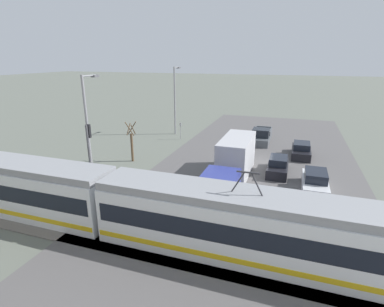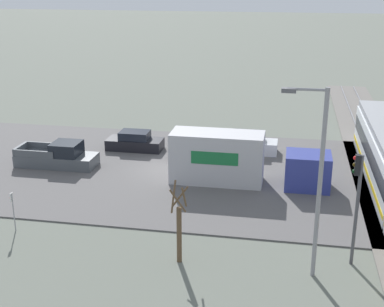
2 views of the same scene
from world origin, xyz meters
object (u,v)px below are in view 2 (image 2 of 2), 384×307
traffic_light_pole (357,195)px  sedan_car_1 (135,142)px  street_tree (179,227)px  no_parking_sign (13,208)px  street_lamp_mid_block (316,173)px  box_truck (239,160)px  sedan_car_2 (203,154)px  pickup_truck (58,157)px  sedan_car_0 (247,144)px

traffic_light_pole → sedan_car_1: bearing=-134.5°
street_tree → no_parking_sign: street_tree is taller
sedan_car_1 → no_parking_sign: no_parking_sign is taller
street_tree → street_lamp_mid_block: (0.07, 6.03, 3.16)m
box_truck → sedan_car_2: 4.61m
box_truck → pickup_truck: box_truck is taller
sedan_car_0 → street_lamp_mid_block: bearing=-165.8°
street_tree → no_parking_sign: 9.42m
box_truck → street_tree: bearing=-9.4°
box_truck → pickup_truck: 12.92m
sedan_car_2 → traffic_light_pole: (12.61, 9.14, 2.82)m
pickup_truck → sedan_car_1: bearing=136.8°
sedan_car_0 → traffic_light_pole: (15.54, 6.22, 2.78)m
sedan_car_2 → box_truck: bearing=-140.3°
sedan_car_0 → street_tree: 16.96m
pickup_truck → street_lamp_mid_block: size_ratio=0.65×
sedan_car_0 → street_lamp_mid_block: (16.91, 4.28, 4.24)m
pickup_truck → sedan_car_0: 14.03m
street_lamp_mid_block → box_truck: bearing=-157.7°
street_lamp_mid_block → street_tree: bearing=-90.7°
sedan_car_2 → street_tree: (13.90, 1.16, 1.13)m
sedan_car_2 → traffic_light_pole: traffic_light_pole is taller
traffic_light_pole → street_lamp_mid_block: size_ratio=0.63×
box_truck → pickup_truck: size_ratio=1.80×
sedan_car_0 → sedan_car_1: 8.67m
sedan_car_0 → sedan_car_2: 4.13m
sedan_car_1 → sedan_car_0: bearing=96.4°
street_tree → traffic_light_pole: bearing=99.2°
pickup_truck → street_tree: size_ratio=1.41×
box_truck → no_parking_sign: bearing=-51.0°
pickup_truck → sedan_car_2: pickup_truck is taller
box_truck → sedan_car_0: box_truck is taller
pickup_truck → sedan_car_2: size_ratio=1.34×
sedan_car_2 → street_lamp_mid_block: bearing=-152.8°
sedan_car_2 → no_parking_sign: 14.81m
traffic_light_pole → sedan_car_2: bearing=-144.1°
traffic_light_pole → street_tree: traffic_light_pole is taller
pickup_truck → street_lamp_mid_block: 21.03m
sedan_car_0 → sedan_car_1: (0.96, -8.61, -0.06)m
sedan_car_2 → street_tree: bearing=-175.2°
sedan_car_2 → no_parking_sign: size_ratio=1.95×
street_tree → no_parking_sign: bearing=-99.3°
street_lamp_mid_block → no_parking_sign: (-1.60, -15.32, -3.65)m
street_lamp_mid_block → sedan_car_0: bearing=-165.8°
sedan_car_1 → sedan_car_2: bearing=70.9°
traffic_light_pole → street_tree: size_ratio=1.36×
pickup_truck → sedan_car_2: bearing=104.6°
sedan_car_0 → sedan_car_1: sedan_car_0 is taller
street_lamp_mid_block → pickup_truck: bearing=-123.5°
sedan_car_2 → sedan_car_1: bearing=70.9°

